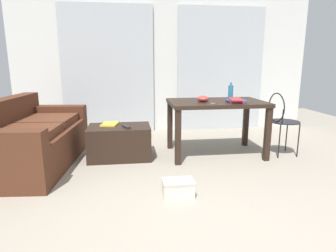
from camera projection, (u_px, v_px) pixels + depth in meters
ground_plane at (187, 169)px, 3.45m from camera, size 8.41×8.41×0.00m
wall_back at (165, 64)px, 5.26m from camera, size 5.39×0.10×2.46m
curtains at (166, 70)px, 5.20m from camera, size 3.68×0.03×2.25m
couch at (30, 140)px, 3.54m from camera, size 1.06×1.87×0.82m
coffee_table at (120, 142)px, 3.83m from camera, size 0.82×0.53×0.44m
craft_table at (216, 108)px, 3.90m from camera, size 1.28×0.81×0.75m
wire_chair at (281, 117)px, 3.89m from camera, size 0.40×0.40×0.87m
bottle_near at (231, 92)px, 3.97m from camera, size 0.07×0.07×0.24m
bowl at (203, 99)px, 3.78m from camera, size 0.16×0.16×0.08m
book_stack at (236, 101)px, 3.69m from camera, size 0.24×0.30×0.05m
scissors at (215, 104)px, 3.60m from camera, size 0.08×0.10×0.00m
tv_remote_primary at (126, 127)px, 3.69m from camera, size 0.12×0.19×0.03m
magazine at (110, 124)px, 3.86m from camera, size 0.25×0.31×0.02m
shoebox at (178, 188)px, 2.74m from camera, size 0.30×0.20×0.16m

